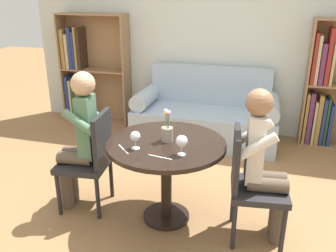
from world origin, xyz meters
TOP-DOWN VIEW (x-y plane):
  - ground_plane at (0.00, 0.00)m, footprint 16.00×16.00m
  - back_wall at (0.00, 2.24)m, footprint 5.20×0.05m
  - round_table at (0.00, 0.00)m, footprint 0.97×0.97m
  - couch at (0.00, 1.82)m, footprint 1.81×0.80m
  - bookshelf_left at (-1.83, 2.08)m, footprint 1.00×0.28m
  - bookshelf_right at (1.52, 2.08)m, footprint 1.00×0.28m
  - chair_left at (-0.68, -0.01)m, footprint 0.46×0.46m
  - chair_right at (0.68, -0.05)m, footprint 0.47×0.47m
  - person_left at (-0.77, -0.03)m, footprint 0.44×0.37m
  - person_right at (0.77, -0.03)m, footprint 0.44×0.37m
  - wine_glass_left at (-0.19, -0.18)m, footprint 0.08×0.08m
  - wine_glass_right at (0.17, -0.19)m, footprint 0.09×0.09m
  - flower_vase at (-0.00, 0.03)m, footprint 0.09×0.09m
  - knife_left_setting at (0.03, -0.28)m, footprint 0.19×0.04m
  - fork_left_setting at (-0.28, -0.22)m, footprint 0.14×0.14m

SIDE VIEW (x-z plane):
  - ground_plane at x=0.00m, z-range 0.00..0.00m
  - couch at x=0.00m, z-range -0.15..0.77m
  - chair_left at x=-0.68m, z-range 0.04..0.94m
  - chair_right at x=0.68m, z-range 0.04..0.94m
  - round_table at x=0.00m, z-range 0.22..0.94m
  - person_right at x=0.77m, z-range 0.04..1.25m
  - person_left at x=-0.77m, z-range 0.04..1.29m
  - bookshelf_right at x=1.52m, z-range -0.07..1.49m
  - knife_left_setting at x=0.03m, z-range 0.72..0.72m
  - fork_left_setting at x=-0.28m, z-range 0.72..0.72m
  - bookshelf_left at x=-1.83m, z-range -0.06..1.50m
  - flower_vase at x=0.00m, z-range 0.67..0.94m
  - wine_glass_left at x=-0.19m, z-range 0.74..0.88m
  - wine_glass_right at x=0.17m, z-range 0.74..0.90m
  - back_wall at x=0.00m, z-range 0.00..2.70m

